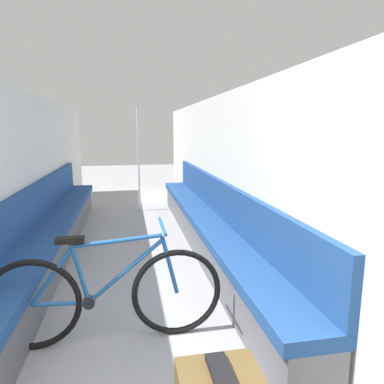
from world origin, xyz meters
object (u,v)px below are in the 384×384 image
Objects in this scene: bench_seat_row_right at (207,226)px; bicycle at (107,296)px; grab_pole_near at (139,161)px; bench_seat_row_left at (51,234)px.

bench_seat_row_right is 3.21× the size of bicycle.
bench_seat_row_right is at bearing -71.36° from grab_pole_near.
grab_pole_near is (-0.82, 2.44, 0.68)m from bench_seat_row_right.
bench_seat_row_left and bench_seat_row_right have the same top height.
bench_seat_row_right is 2.26m from bicycle.
bench_seat_row_left is 2.06m from bicycle.
grab_pole_near is at bearing 108.64° from bench_seat_row_right.
bench_seat_row_right is 2.77× the size of grab_pole_near.
bench_seat_row_right is at bearing 0.00° from bench_seat_row_left.
bench_seat_row_left is at bearing 109.37° from bicycle.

